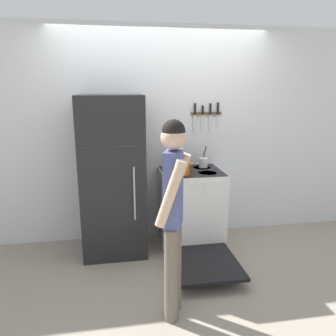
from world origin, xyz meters
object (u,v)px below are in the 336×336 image
(dutch_oven_pot, at_px, (180,167))
(utensil_jar, at_px, (203,162))
(refrigerator, at_px, (113,176))
(tea_kettle, at_px, (177,163))
(person, at_px, (173,210))
(stove_range, at_px, (191,209))

(dutch_oven_pot, bearing_deg, utensil_jar, 37.92)
(utensil_jar, bearing_deg, dutch_oven_pot, -142.08)
(dutch_oven_pot, bearing_deg, refrigerator, 170.30)
(tea_kettle, relative_size, person, 0.15)
(tea_kettle, distance_m, person, 1.38)
(dutch_oven_pot, xyz_separation_m, person, (-0.27, -1.09, -0.06))
(dutch_oven_pot, distance_m, person, 1.13)
(dutch_oven_pot, height_order, tea_kettle, tea_kettle)
(tea_kettle, height_order, person, person)
(stove_range, bearing_deg, tea_kettle, 131.42)
(stove_range, relative_size, utensil_jar, 5.27)
(refrigerator, bearing_deg, tea_kettle, 9.99)
(refrigerator, xyz_separation_m, dutch_oven_pot, (0.73, -0.13, 0.10))
(stove_range, height_order, person, person)
(refrigerator, relative_size, stove_range, 1.29)
(tea_kettle, bearing_deg, person, -101.99)
(dutch_oven_pot, height_order, person, person)
(utensil_jar, bearing_deg, tea_kettle, -178.85)
(tea_kettle, bearing_deg, utensil_jar, 1.15)
(stove_range, xyz_separation_m, person, (-0.43, -1.18, 0.47))
(refrigerator, xyz_separation_m, person, (0.46, -1.22, 0.04))
(stove_range, distance_m, dutch_oven_pot, 0.57)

